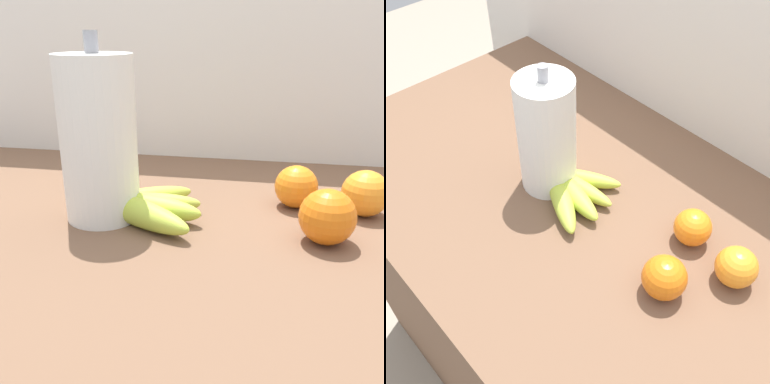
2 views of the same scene
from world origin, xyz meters
The scene contains 6 objects.
wall_back centered at (0.00, 0.38, 0.65)m, with size 1.85×0.06×1.30m, color silver.
banana_bunch centered at (-0.16, 0.00, 0.89)m, with size 0.20×0.19×0.04m.
orange_center centered at (0.08, 0.09, 0.91)m, with size 0.07×0.07×0.07m, color orange.
orange_right centered at (0.11, -0.03, 0.91)m, with size 0.08×0.08×0.08m, color orange.
orange_far_right centered at (0.18, 0.08, 0.91)m, with size 0.07×0.07×0.07m, color orange.
paper_towel_roll centered at (-0.22, 0.00, 1.00)m, with size 0.11×0.11×0.27m.
Camera 1 is at (0.03, -0.58, 1.15)m, focal length 39.91 mm.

